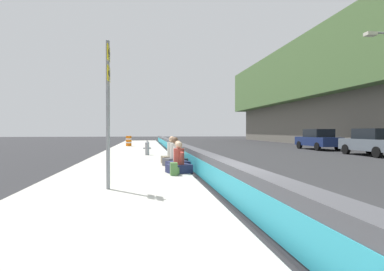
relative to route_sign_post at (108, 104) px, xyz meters
The scene contains 13 objects.
ground_plane 3.84m from the route_sign_post, 116.09° to the right, with size 160.00×160.00×0.00m, color #2B2B2D.
sidewalk_strip 2.55m from the route_sign_post, behind, with size 80.00×4.40×0.14m, color #B5B2A8.
jersey_barrier 3.60m from the route_sign_post, 116.12° to the right, with size 76.00×0.45×0.85m.
route_sign_post is the anchor object (origin of this frame).
fire_hydrant 10.80m from the route_sign_post, ahead, with size 0.26×0.46×0.88m.
seated_person_foreground 3.76m from the route_sign_post, 37.06° to the right, with size 0.83×0.91×1.06m.
seated_person_middle 4.61m from the route_sign_post, 29.21° to the right, with size 0.83×0.91×1.06m.
seated_person_rear 5.39m from the route_sign_post, 23.80° to the right, with size 0.93×1.01×1.17m.
seated_person_far 6.28m from the route_sign_post, 19.56° to the right, with size 0.83×0.94×1.19m.
backpack 3.35m from the route_sign_post, 40.35° to the right, with size 0.32×0.28×0.40m.
construction_barrel 21.79m from the route_sign_post, ahead, with size 0.54×0.54×0.95m.
parked_car_third 17.85m from the route_sign_post, 57.19° to the right, with size 4.53×2.02×1.71m.
parked_car_fourth 22.09m from the route_sign_post, 43.08° to the right, with size 4.50×1.95×1.71m.
Camera 1 is at (-6.33, 1.91, 1.56)m, focal length 28.89 mm.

